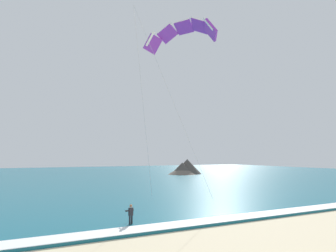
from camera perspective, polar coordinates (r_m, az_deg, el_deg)
sea at (r=79.85m, az=-17.33°, el=-9.54°), size 200.00×120.00×0.20m
surf_foam at (r=23.86m, az=6.32°, el=-18.57°), size 200.00×1.94×0.04m
surfboard at (r=23.26m, az=-7.52°, el=-19.38°), size 0.87×1.47×0.09m
kitesurfer at (r=23.07m, az=-7.52°, el=-17.16°), size 0.63×0.63×1.69m
kite_primary at (r=32.75m, az=2.78°, el=18.35°), size 9.42×7.72×19.09m
headland_right at (r=82.00m, az=3.37°, el=-8.48°), size 11.02×9.89×4.45m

